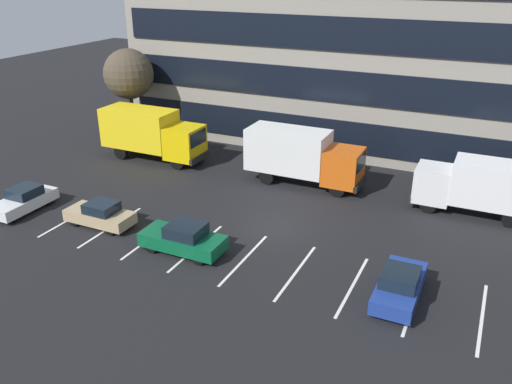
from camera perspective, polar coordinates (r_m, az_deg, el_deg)
The scene contains 11 objects.
ground_plane at distance 30.20m, azimuth 2.13°, elevation -3.68°, with size 120.00×120.00×0.00m, color black.
office_building at distance 44.45m, azimuth 11.75°, elevation 14.54°, with size 37.27×12.31×14.40m.
lot_markings at distance 26.99m, azimuth -1.28°, elevation -7.23°, with size 22.54×5.40×0.01m.
box_truck_white at distance 33.46m, azimuth 22.90°, elevation 0.69°, with size 7.15×2.37×3.31m.
box_truck_orange at distance 35.33m, azimuth 4.94°, elevation 4.00°, with size 7.82×2.59×3.62m.
box_truck_yellow_all at distance 40.60m, azimuth -11.17°, elevation 6.32°, with size 8.00×2.65×3.71m.
sedan_forest at distance 27.58m, azimuth -7.77°, elevation -4.98°, with size 4.38×1.83×1.57m.
sedan_navy at distance 24.55m, azimuth 15.13°, elevation -9.63°, with size 1.76×4.21×1.51m.
sedan_tan at distance 31.27m, azimuth -16.34°, elevation -2.33°, with size 3.96×1.66×1.42m.
sedan_white at distance 34.66m, azimuth -23.63°, elevation -0.79°, with size 1.69×4.05×1.45m.
bare_tree at distance 44.70m, azimuth -13.49°, elevation 12.18°, with size 3.99×3.99×7.49m.
Camera 1 is at (10.41, -24.75, 13.82)m, focal length 37.33 mm.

